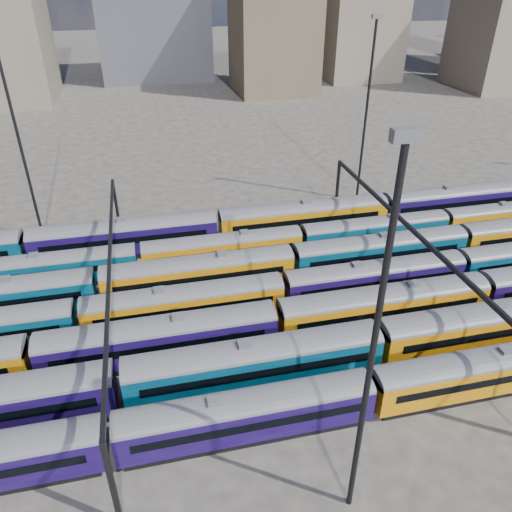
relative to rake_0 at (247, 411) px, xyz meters
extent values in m
plane|color=#3C3833|center=(10.53, 15.00, -2.57)|extent=(500.00, 500.00, 0.00)
cube|color=black|center=(0.00, 0.00, -2.23)|extent=(18.44, 2.39, 0.68)
cube|color=#130739|center=(0.00, 0.00, -0.49)|extent=(19.41, 2.82, 2.82)
cylinder|color=#4C4C51|center=(0.00, 0.00, 0.92)|extent=(19.41, 2.82, 2.82)
cube|color=black|center=(0.00, -1.43, -0.15)|extent=(17.08, 0.06, 0.73)
cube|color=black|center=(0.00, 1.43, -0.15)|extent=(17.08, 0.06, 0.73)
cube|color=slate|center=(0.00, 0.00, 1.67)|extent=(0.97, 0.87, 0.34)
cube|color=black|center=(20.01, 0.00, -2.23)|extent=(18.44, 2.39, 0.68)
cube|color=#B16907|center=(20.01, 0.00, -0.49)|extent=(19.41, 2.82, 2.82)
cylinder|color=#4C4C51|center=(20.01, 0.00, 0.92)|extent=(19.41, 2.82, 2.82)
cube|color=black|center=(20.01, -1.43, -0.15)|extent=(17.08, 0.06, 0.73)
cube|color=black|center=(20.01, 1.43, -0.15)|extent=(17.08, 0.06, 0.73)
cube|color=slate|center=(20.01, 0.00, 1.67)|extent=(0.97, 0.87, 0.34)
cube|color=black|center=(1.79, 5.00, -2.20)|extent=(20.54, 2.67, 0.76)
cube|color=#05344C|center=(1.79, 5.00, -0.25)|extent=(21.62, 3.14, 3.14)
cylinder|color=#4C4C51|center=(1.79, 5.00, 1.32)|extent=(21.62, 3.14, 3.14)
cube|color=black|center=(1.79, 3.41, 0.13)|extent=(19.03, 0.06, 0.81)
cube|color=black|center=(1.79, 6.59, 0.13)|extent=(19.03, 0.06, 0.81)
cube|color=slate|center=(1.79, 5.00, 2.15)|extent=(1.08, 0.97, 0.38)
cube|color=black|center=(24.01, 5.00, -2.20)|extent=(20.54, 2.67, 0.76)
cube|color=#B16907|center=(24.01, 5.00, -0.25)|extent=(21.62, 3.14, 3.14)
cylinder|color=#4C4C51|center=(24.01, 5.00, 1.32)|extent=(21.62, 3.14, 3.14)
cube|color=black|center=(24.01, 3.41, 0.13)|extent=(19.03, 0.06, 0.81)
cube|color=black|center=(24.01, 6.59, 0.13)|extent=(19.03, 0.06, 0.81)
cube|color=slate|center=(24.01, 5.00, 2.15)|extent=(1.08, 0.97, 0.38)
cube|color=black|center=(-5.77, 10.00, -2.21)|extent=(19.94, 2.59, 0.73)
cube|color=#130739|center=(-5.77, 10.00, -0.32)|extent=(20.99, 3.04, 3.04)
cylinder|color=#4C4C51|center=(-5.77, 10.00, 1.20)|extent=(20.99, 3.04, 3.04)
cube|color=black|center=(-5.77, 8.46, 0.05)|extent=(18.47, 0.06, 0.79)
cube|color=black|center=(-5.77, 11.54, 0.05)|extent=(18.47, 0.06, 0.79)
cube|color=slate|center=(-5.77, 10.00, 2.01)|extent=(1.05, 0.94, 0.37)
cube|color=black|center=(15.82, 10.00, -2.21)|extent=(19.94, 2.59, 0.73)
cube|color=#B16907|center=(15.82, 10.00, -0.32)|extent=(20.99, 3.04, 3.04)
cylinder|color=#4C4C51|center=(15.82, 10.00, 1.20)|extent=(20.99, 3.04, 3.04)
cube|color=black|center=(15.82, 8.46, 0.05)|extent=(18.47, 0.06, 0.79)
cube|color=black|center=(15.82, 11.54, 0.05)|extent=(18.47, 0.06, 0.79)
cube|color=slate|center=(15.82, 10.00, 2.01)|extent=(1.05, 0.94, 0.37)
cube|color=black|center=(-3.05, 15.00, -2.23)|extent=(18.64, 2.42, 0.69)
cube|color=#B16907|center=(-3.05, 15.00, -0.46)|extent=(19.62, 2.85, 2.85)
cylinder|color=#4C4C51|center=(-3.05, 15.00, 0.96)|extent=(19.62, 2.85, 2.85)
cube|color=black|center=(-3.05, 13.56, -0.12)|extent=(17.27, 0.06, 0.74)
cube|color=black|center=(-3.05, 16.44, -0.12)|extent=(17.27, 0.06, 0.74)
cube|color=slate|center=(-3.05, 15.00, 1.72)|extent=(0.98, 0.88, 0.34)
cube|color=black|center=(17.18, 15.00, -2.23)|extent=(18.64, 2.42, 0.69)
cube|color=#130739|center=(17.18, 15.00, -0.46)|extent=(19.62, 2.85, 2.85)
cylinder|color=#4C4C51|center=(17.18, 15.00, 0.96)|extent=(19.62, 2.85, 2.85)
cube|color=black|center=(17.18, 13.56, -0.12)|extent=(17.27, 0.06, 0.74)
cube|color=black|center=(17.18, 16.44, -0.12)|extent=(17.27, 0.06, 0.74)
cube|color=slate|center=(17.18, 15.00, 1.72)|extent=(0.98, 0.88, 0.34)
cube|color=black|center=(-0.97, 20.00, -2.22)|extent=(19.48, 2.53, 0.72)
cube|color=#B16907|center=(-0.97, 20.00, -0.37)|extent=(20.51, 2.97, 2.97)
cylinder|color=#4C4C51|center=(-0.97, 20.00, 1.12)|extent=(20.51, 2.97, 2.97)
cube|color=black|center=(-0.97, 18.49, -0.01)|extent=(18.05, 0.06, 0.77)
cube|color=black|center=(-0.97, 21.51, -0.01)|extent=(18.05, 0.06, 0.77)
cube|color=slate|center=(-0.97, 20.00, 1.91)|extent=(1.03, 0.92, 0.36)
cube|color=black|center=(20.14, 20.00, -2.22)|extent=(19.48, 2.53, 0.72)
cube|color=#05344C|center=(20.14, 20.00, -0.37)|extent=(20.51, 2.97, 2.97)
cylinder|color=#4C4C51|center=(20.14, 20.00, 1.12)|extent=(20.51, 2.97, 2.97)
cube|color=black|center=(20.14, 18.49, -0.01)|extent=(18.05, 0.06, 0.77)
cube|color=black|center=(20.14, 21.51, -0.01)|extent=(18.05, 0.06, 0.77)
cube|color=slate|center=(20.14, 20.00, 1.91)|extent=(1.03, 0.92, 0.36)
cube|color=black|center=(-16.85, 25.00, -2.25)|extent=(17.79, 2.31, 0.66)
cube|color=#05344C|center=(-16.85, 25.00, -0.56)|extent=(18.73, 2.72, 2.72)
cylinder|color=#4C4C51|center=(-16.85, 25.00, 0.80)|extent=(18.73, 2.72, 2.72)
cube|color=black|center=(-16.85, 23.62, -0.23)|extent=(16.48, 0.06, 0.70)
cube|color=black|center=(-16.85, 26.38, -0.23)|extent=(16.48, 0.06, 0.70)
cube|color=slate|center=(-16.85, 25.00, 1.52)|extent=(0.94, 0.84, 0.33)
cube|color=black|center=(2.48, 25.00, -2.25)|extent=(17.79, 2.31, 0.66)
cube|color=#B16907|center=(2.48, 25.00, -0.56)|extent=(18.73, 2.72, 2.72)
cylinder|color=#4C4C51|center=(2.48, 25.00, 0.80)|extent=(18.73, 2.72, 2.72)
cube|color=black|center=(2.48, 23.62, -0.23)|extent=(16.48, 0.06, 0.70)
cube|color=black|center=(2.48, 26.38, -0.23)|extent=(16.48, 0.06, 0.70)
cube|color=slate|center=(2.48, 25.00, 1.52)|extent=(0.94, 0.84, 0.33)
cube|color=black|center=(21.81, 25.00, -2.25)|extent=(17.79, 2.31, 0.66)
cube|color=#05344C|center=(21.81, 25.00, -0.56)|extent=(18.73, 2.72, 2.72)
cylinder|color=#4C4C51|center=(21.81, 25.00, 0.80)|extent=(18.73, 2.72, 2.72)
cube|color=black|center=(21.81, 23.62, -0.23)|extent=(16.48, 0.06, 0.70)
cube|color=black|center=(21.81, 26.38, -0.23)|extent=(16.48, 0.06, 0.70)
cube|color=slate|center=(21.81, 25.00, 1.52)|extent=(0.94, 0.84, 0.33)
cube|color=black|center=(41.13, 25.00, -2.25)|extent=(17.79, 2.31, 0.66)
cube|color=#B16907|center=(41.13, 25.00, -0.56)|extent=(18.73, 2.72, 2.72)
cylinder|color=#4C4C51|center=(41.13, 25.00, 0.80)|extent=(18.73, 2.72, 2.72)
cube|color=black|center=(41.13, 26.38, -0.23)|extent=(16.48, 0.06, 0.70)
cube|color=black|center=(-8.64, 30.00, -2.19)|extent=(21.00, 2.72, 0.77)
cube|color=#130739|center=(-8.64, 30.00, -0.20)|extent=(22.10, 3.20, 3.20)
cylinder|color=#4C4C51|center=(-8.64, 30.00, 1.40)|extent=(22.10, 3.20, 3.20)
cube|color=black|center=(-8.64, 28.38, 0.19)|extent=(19.45, 0.06, 0.83)
cube|color=black|center=(-8.64, 31.62, 0.19)|extent=(19.45, 0.06, 0.83)
cube|color=slate|center=(-8.64, 30.00, 2.26)|extent=(1.11, 0.99, 0.39)
cube|color=black|center=(14.06, 30.00, -2.19)|extent=(21.00, 2.72, 0.77)
cube|color=#B16907|center=(14.06, 30.00, -0.20)|extent=(22.10, 3.20, 3.20)
cylinder|color=#4C4C51|center=(14.06, 30.00, 1.40)|extent=(22.10, 3.20, 3.20)
cube|color=black|center=(14.06, 28.38, 0.19)|extent=(19.45, 0.06, 0.83)
cube|color=black|center=(14.06, 31.62, 0.19)|extent=(19.45, 0.06, 0.83)
cube|color=slate|center=(14.06, 30.00, 2.26)|extent=(1.11, 0.99, 0.39)
cube|color=black|center=(36.77, 30.00, -2.19)|extent=(21.00, 2.72, 0.77)
cube|color=#130739|center=(36.77, 30.00, -0.20)|extent=(22.10, 3.20, 3.20)
cylinder|color=#4C4C51|center=(36.77, 30.00, 1.40)|extent=(22.10, 3.20, 3.20)
cube|color=black|center=(36.77, 28.38, 0.19)|extent=(19.45, 0.06, 0.83)
cube|color=black|center=(36.77, 31.62, 0.19)|extent=(19.45, 0.06, 0.83)
cube|color=slate|center=(36.77, 30.00, 2.26)|extent=(1.11, 0.99, 0.39)
cube|color=black|center=(-9.47, -5.00, 1.43)|extent=(0.35, 0.35, 8.00)
cube|color=black|center=(-9.47, 35.00, 1.43)|extent=(0.35, 0.35, 8.00)
cube|color=black|center=(-9.47, 15.00, 5.23)|extent=(0.30, 40.00, 0.45)
cube|color=black|center=(20.53, 35.00, 1.43)|extent=(0.35, 0.35, 8.00)
cube|color=black|center=(20.53, 15.00, 5.23)|extent=(0.30, 40.00, 0.45)
cylinder|color=black|center=(-19.47, 37.00, 9.93)|extent=(0.36, 0.36, 25.00)
cylinder|color=black|center=(5.53, -7.00, 9.93)|extent=(0.36, 0.36, 25.00)
cube|color=slate|center=(5.53, -7.00, 22.73)|extent=(1.40, 0.50, 0.60)
cylinder|color=black|center=(25.53, 39.00, 9.93)|extent=(0.36, 0.36, 25.00)
cube|color=slate|center=(25.53, 39.00, 22.73)|extent=(1.40, 0.50, 0.60)
cube|color=#38383F|center=(1.72, 138.01, 14.84)|extent=(31.45, 23.82, 34.83)
cube|color=brown|center=(31.52, 112.07, 14.41)|extent=(20.53, 21.40, 33.97)
cube|color=#665B4C|center=(60.58, 123.48, 10.24)|extent=(21.40, 20.66, 25.64)
cube|color=#665B4C|center=(90.75, 102.38, 13.50)|extent=(16.30, 22.06, 32.15)
camera|label=1|loc=(-5.20, -25.41, 29.03)|focal=35.00mm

